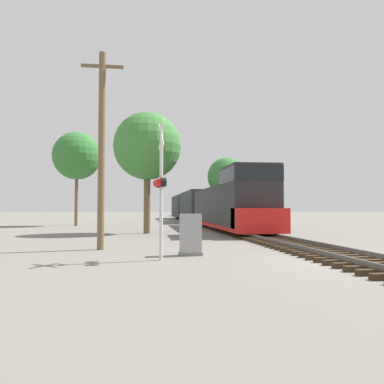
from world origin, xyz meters
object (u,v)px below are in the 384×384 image
(crossing_signal_near, at_px, (160,184))
(tree_far_right, at_px, (147,147))
(relay_cabinet, at_px, (191,235))
(tree_deep_background, at_px, (226,177))
(utility_pole, at_px, (102,147))
(tree_mid_background, at_px, (77,156))
(freight_train, at_px, (199,206))

(crossing_signal_near, distance_m, tree_far_right, 14.35)
(relay_cabinet, xyz_separation_m, tree_deep_background, (11.40, 44.86, 6.15))
(utility_pole, height_order, tree_mid_background, tree_mid_background)
(tree_far_right, bearing_deg, freight_train, 71.40)
(tree_deep_background, bearing_deg, utility_pole, -109.40)
(freight_train, height_order, crossing_signal_near, crossing_signal_near)
(utility_pole, bearing_deg, freight_train, 73.92)
(tree_deep_background, bearing_deg, relay_cabinet, -104.26)
(utility_pole, relative_size, tree_mid_background, 0.88)
(crossing_signal_near, bearing_deg, utility_pole, -154.43)
(tree_far_right, xyz_separation_m, tree_deep_background, (12.92, 32.15, 0.75))
(utility_pole, bearing_deg, relay_cabinet, -34.52)
(crossing_signal_near, height_order, relay_cabinet, crossing_signal_near)
(crossing_signal_near, xyz_separation_m, tree_deep_background, (12.58, 46.04, 4.34))
(crossing_signal_near, distance_m, tree_mid_background, 28.22)
(freight_train, bearing_deg, relay_cabinet, -98.87)
(freight_train, height_order, relay_cabinet, freight_train)
(crossing_signal_near, bearing_deg, tree_deep_background, 157.12)
(tree_mid_background, bearing_deg, tree_far_right, -61.27)
(tree_far_right, xyz_separation_m, tree_mid_background, (-7.09, 12.94, 1.02))
(tree_deep_background, bearing_deg, tree_far_right, -111.89)
(freight_train, distance_m, crossing_signal_near, 33.84)
(crossing_signal_near, bearing_deg, freight_train, 161.88)
(crossing_signal_near, height_order, utility_pole, utility_pole)
(freight_train, relative_size, tree_far_right, 6.06)
(freight_train, relative_size, tree_deep_background, 5.21)
(relay_cabinet, bearing_deg, tree_deep_background, 75.74)
(tree_far_right, bearing_deg, relay_cabinet, -83.21)
(crossing_signal_near, relative_size, tree_deep_background, 0.47)
(freight_train, distance_m, utility_pole, 30.95)
(utility_pole, bearing_deg, tree_far_right, 78.85)
(freight_train, height_order, utility_pole, utility_pole)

